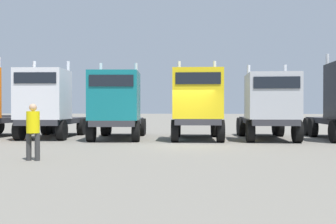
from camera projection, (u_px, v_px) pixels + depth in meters
ground at (187, 145)px, 16.70m from camera, size 200.00×200.00×0.00m
semi_truck_white at (48, 104)px, 20.01m from camera, size 3.07×6.43×4.27m
semi_truck_teal at (117, 105)px, 19.29m from camera, size 3.22×6.56×4.07m
semi_truck_yellow at (197, 104)px, 19.00m from camera, size 2.86×5.97×4.17m
semi_truck_silver at (269, 106)px, 18.99m from camera, size 2.64×6.51×3.95m
visitor_in_hivis at (33, 128)px, 11.58m from camera, size 0.44×0.40×1.78m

